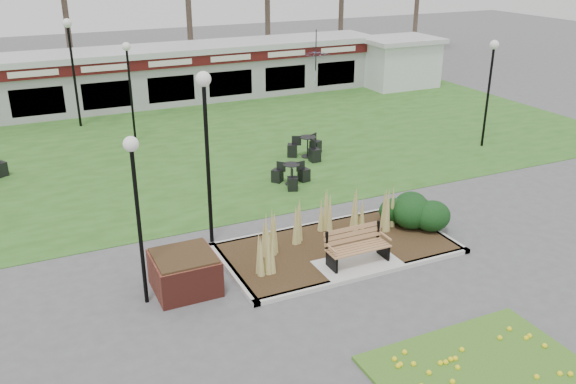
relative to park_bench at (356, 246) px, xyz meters
name	(u,v)px	position (x,y,z in m)	size (l,w,h in m)	color
ground	(360,270)	(0.00, -0.25, -0.59)	(100.00, 100.00, 0.00)	#515154
lawn	(213,143)	(0.00, 11.75, -0.58)	(34.00, 16.00, 0.02)	#2A581B
flower_bed	(483,372)	(0.00, -4.85, -0.52)	(4.20, 3.00, 0.16)	#3A7621
planting_bed	(375,228)	(1.27, 1.10, -0.22)	(6.75, 3.40, 1.27)	#332214
park_bench	(356,246)	(0.00, 0.00, 0.00)	(1.70, 0.66, 0.93)	#A77D4B
brick_planter	(185,272)	(-4.40, 0.75, -0.11)	(1.50, 1.50, 0.95)	maroon
food_pavilion	(164,74)	(0.00, 19.71, 0.89)	(24.60, 3.40, 2.90)	#97979A
service_hut	(399,61)	(13.50, 17.75, 0.86)	(4.40, 3.40, 2.83)	silver
lamp_post_near_left	(206,121)	(-2.99, 2.95, 2.95)	(0.40, 0.40, 4.86)	black
lamp_post_mid_left	(135,185)	(-5.40, 0.58, 2.40)	(0.34, 0.34, 4.10)	black
lamp_post_mid_right	(129,70)	(-2.97, 13.30, 2.47)	(0.35, 0.35, 4.20)	black
lamp_post_far_right	(491,70)	(10.06, 6.56, 2.59)	(0.36, 0.36, 4.37)	black
lamp_post_far_left	(71,49)	(-4.77, 16.75, 2.95)	(0.40, 0.40, 4.86)	black
bistro_set_b	(291,178)	(0.94, 5.96, -0.32)	(1.32, 1.39, 0.75)	black
bistro_set_c	(308,150)	(2.79, 8.37, -0.29)	(1.56, 1.36, 0.83)	black
patio_umbrella	(316,67)	(8.00, 17.75, 0.98)	(2.07, 2.11, 2.47)	black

